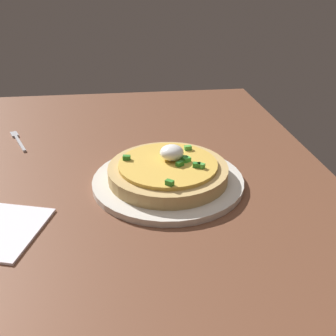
% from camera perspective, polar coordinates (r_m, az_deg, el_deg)
% --- Properties ---
extents(dining_table, '(1.22, 0.76, 0.03)m').
position_cam_1_polar(dining_table, '(0.67, -5.59, -5.40)').
color(dining_table, brown).
rests_on(dining_table, ground).
extents(plate, '(0.27, 0.27, 0.01)m').
position_cam_1_polar(plate, '(0.70, 0.00, -1.87)').
color(plate, silver).
rests_on(plate, dining_table).
extents(pizza, '(0.21, 0.21, 0.06)m').
position_cam_1_polar(pizza, '(0.69, 0.03, -0.32)').
color(pizza, tan).
rests_on(pizza, plate).
extents(fork, '(0.11, 0.06, 0.01)m').
position_cam_1_polar(fork, '(0.93, -20.89, 3.85)').
color(fork, '#B7B7BC').
rests_on(fork, dining_table).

